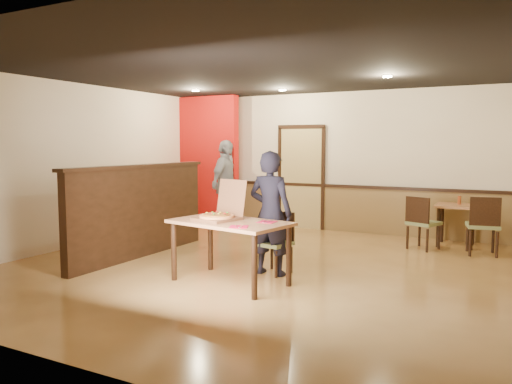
% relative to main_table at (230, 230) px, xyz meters
% --- Properties ---
extents(floor, '(7.00, 7.00, 0.00)m').
position_rel_main_table_xyz_m(floor, '(-0.03, 0.86, -0.69)').
color(floor, tan).
rests_on(floor, ground).
extents(ceiling, '(7.00, 7.00, 0.00)m').
position_rel_main_table_xyz_m(ceiling, '(-0.03, 0.86, 2.11)').
color(ceiling, black).
rests_on(ceiling, wall_back).
extents(wall_back, '(7.00, 0.00, 7.00)m').
position_rel_main_table_xyz_m(wall_back, '(-0.03, 4.36, 0.71)').
color(wall_back, '#F7E6C1').
rests_on(wall_back, floor).
extents(wall_left, '(0.00, 7.00, 7.00)m').
position_rel_main_table_xyz_m(wall_left, '(-3.53, 0.86, 0.71)').
color(wall_left, '#F7E6C1').
rests_on(wall_left, floor).
extents(wainscot_back, '(7.00, 0.04, 0.90)m').
position_rel_main_table_xyz_m(wainscot_back, '(-0.03, 4.33, -0.24)').
color(wainscot_back, brown).
rests_on(wainscot_back, floor).
extents(chair_rail_back, '(7.00, 0.06, 0.06)m').
position_rel_main_table_xyz_m(chair_rail_back, '(-0.03, 4.31, 0.23)').
color(chair_rail_back, black).
rests_on(chair_rail_back, wall_back).
extents(back_door, '(0.90, 0.06, 2.10)m').
position_rel_main_table_xyz_m(back_door, '(-0.83, 4.32, 0.36)').
color(back_door, tan).
rests_on(back_door, wall_back).
extents(booth_partition, '(0.20, 3.10, 1.44)m').
position_rel_main_table_xyz_m(booth_partition, '(-2.03, 0.66, 0.05)').
color(booth_partition, black).
rests_on(booth_partition, floor).
extents(red_accent_panel, '(1.60, 0.20, 2.78)m').
position_rel_main_table_xyz_m(red_accent_panel, '(-2.93, 3.86, 0.71)').
color(red_accent_panel, '#B8110D').
rests_on(red_accent_panel, floor).
extents(spot_a, '(0.14, 0.14, 0.02)m').
position_rel_main_table_xyz_m(spot_a, '(-2.33, 2.66, 2.09)').
color(spot_a, '#FFEEB2').
rests_on(spot_a, ceiling).
extents(spot_b, '(0.14, 0.14, 0.02)m').
position_rel_main_table_xyz_m(spot_b, '(-0.83, 3.36, 2.09)').
color(spot_b, '#FFEEB2').
rests_on(spot_b, ceiling).
extents(spot_c, '(0.14, 0.14, 0.02)m').
position_rel_main_table_xyz_m(spot_c, '(1.37, 2.36, 2.09)').
color(spot_c, '#FFEEB2').
rests_on(spot_c, ceiling).
extents(main_table, '(1.61, 1.10, 0.80)m').
position_rel_main_table_xyz_m(main_table, '(0.00, 0.00, 0.00)').
color(main_table, '#B5784C').
rests_on(main_table, floor).
extents(diner_chair, '(0.49, 0.49, 0.83)m').
position_rel_main_table_xyz_m(diner_chair, '(0.29, 0.76, -0.23)').
color(diner_chair, olive).
rests_on(diner_chair, floor).
extents(side_chair_left, '(0.58, 0.58, 0.90)m').
position_rel_main_table_xyz_m(side_chair_left, '(1.80, 3.23, -0.20)').
color(side_chair_left, olive).
rests_on(side_chair_left, floor).
extents(side_chair_right, '(0.55, 0.55, 0.95)m').
position_rel_main_table_xyz_m(side_chair_right, '(2.74, 3.22, -0.17)').
color(side_chair_right, olive).
rests_on(side_chair_right, floor).
extents(side_table, '(0.69, 0.69, 0.72)m').
position_rel_main_table_xyz_m(side_table, '(2.27, 3.84, -0.14)').
color(side_table, '#B5784C').
rests_on(side_table, floor).
extents(diner, '(0.61, 0.41, 1.67)m').
position_rel_main_table_xyz_m(diner, '(0.26, 0.62, 0.15)').
color(diner, black).
rests_on(diner, floor).
extents(passerby, '(0.57, 1.13, 1.85)m').
position_rel_main_table_xyz_m(passerby, '(-2.18, 3.49, 0.24)').
color(passerby, gray).
rests_on(passerby, floor).
extents(pizza_box, '(0.59, 0.65, 0.50)m').
position_rel_main_table_xyz_m(pizza_box, '(-0.17, 0.03, 0.17)').
color(pizza_box, brown).
rests_on(pizza_box, main_table).
extents(pizza, '(0.56, 0.56, 0.03)m').
position_rel_main_table_xyz_m(pizza, '(-0.19, -0.02, 0.16)').
color(pizza, '#ED9956').
rests_on(pizza, pizza_box).
extents(napkin_near, '(0.28, 0.28, 0.01)m').
position_rel_main_table_xyz_m(napkin_near, '(0.32, -0.34, 0.11)').
color(napkin_near, red).
rests_on(napkin_near, main_table).
extents(napkin_far, '(0.21, 0.21, 0.01)m').
position_rel_main_table_xyz_m(napkin_far, '(0.45, 0.14, 0.11)').
color(napkin_far, red).
rests_on(napkin_far, main_table).
extents(condiment, '(0.06, 0.06, 0.15)m').
position_rel_main_table_xyz_m(condiment, '(2.31, 3.90, 0.11)').
color(condiment, '#943E1B').
rests_on(condiment, side_table).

